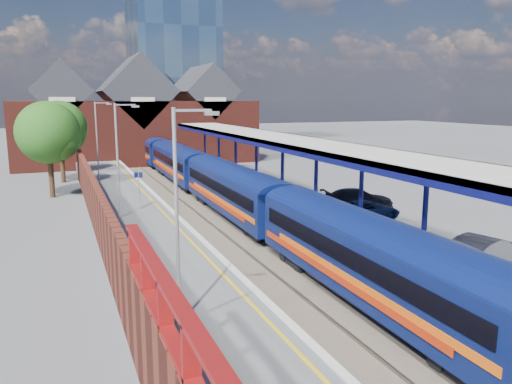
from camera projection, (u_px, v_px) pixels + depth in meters
ground at (191, 201)px, 40.80m from camera, size 240.00×240.00×0.00m
ballast_bed at (230, 230)px, 31.67m from camera, size 6.00×76.00×0.06m
rails at (230, 229)px, 31.65m from camera, size 4.51×76.00×0.14m
left_platform at (142, 232)px, 29.58m from camera, size 5.00×76.00×1.00m
right_platform at (314, 215)px, 33.76m from camera, size 6.00×76.00×1.00m
coping_left at (181, 219)px, 30.34m from camera, size 0.30×76.00×0.05m
coping_right at (276, 211)px, 32.63m from camera, size 0.30×76.00×0.05m
yellow_line at (171, 221)px, 30.12m from camera, size 0.14×76.00×0.01m
train at (203, 172)px, 42.33m from camera, size 2.99×65.93×3.45m
canopy at (295, 143)px, 34.48m from camera, size 4.50×52.00×4.48m
lamp_post_b at (181, 204)px, 15.66m from camera, size 1.48×0.18×7.00m
lamp_post_c at (120, 153)px, 30.27m from camera, size 1.48×0.18×7.00m
lamp_post_d at (98, 136)px, 44.87m from camera, size 1.48×0.18×7.00m
platform_sign at (139, 184)px, 33.01m from camera, size 0.55×0.08×2.50m
brick_wall at (105, 230)px, 22.37m from camera, size 0.35×50.00×3.86m
station_building at (136, 121)px, 65.37m from camera, size 30.00×12.12×13.78m
glass_tower at (172, 29)px, 86.39m from camera, size 14.20×14.20×40.30m
tree_near at (50, 134)px, 41.45m from camera, size 5.20×5.20×8.10m
tree_far at (62, 129)px, 49.11m from camera, size 5.20×5.20×8.10m
parked_car_silver at (484, 252)px, 21.52m from camera, size 4.74×2.65×1.48m
parked_car_dark at (358, 199)px, 33.14m from camera, size 5.03×2.70×1.39m
parked_car_blue at (366, 210)px, 30.45m from camera, size 4.28×2.15×1.16m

